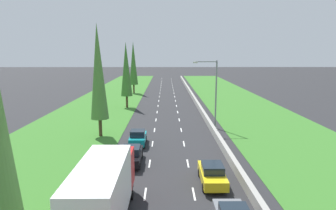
# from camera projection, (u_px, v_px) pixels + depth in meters

# --- Properties ---
(ground_plane) EXTENTS (300.00, 300.00, 0.00)m
(ground_plane) POSITION_uv_depth(u_px,v_px,m) (167.00, 103.00, 59.97)
(ground_plane) COLOR #28282B
(ground_plane) RESTS_ON ground
(grass_verge_left) EXTENTS (14.00, 140.00, 0.04)m
(grass_verge_left) POSITION_uv_depth(u_px,v_px,m) (104.00, 103.00, 59.88)
(grass_verge_left) COLOR #387528
(grass_verge_left) RESTS_ON ground
(grass_verge_right) EXTENTS (14.00, 140.00, 0.04)m
(grass_verge_right) POSITION_uv_depth(u_px,v_px,m) (239.00, 103.00, 60.06)
(grass_verge_right) COLOR #387528
(grass_verge_right) RESTS_ON ground
(median_barrier) EXTENTS (0.44, 120.00, 0.85)m
(median_barrier) POSITION_uv_depth(u_px,v_px,m) (196.00, 101.00, 59.93)
(median_barrier) COLOR #9E9B93
(median_barrier) RESTS_ON ground
(lane_markings) EXTENTS (3.64, 116.00, 0.01)m
(lane_markings) POSITION_uv_depth(u_px,v_px,m) (167.00, 103.00, 59.97)
(lane_markings) COLOR white
(lane_markings) RESTS_ON ground
(white_box_truck_left_lane) EXTENTS (2.46, 9.40, 4.18)m
(white_box_truck_left_lane) POSITION_uv_depth(u_px,v_px,m) (104.00, 193.00, 16.95)
(white_box_truck_left_lane) COLOR black
(white_box_truck_left_lane) RESTS_ON ground
(black_sedan_left_lane) EXTENTS (1.82, 4.50, 1.64)m
(black_sedan_left_lane) POSITION_uv_depth(u_px,v_px,m) (131.00, 155.00, 27.32)
(black_sedan_left_lane) COLOR black
(black_sedan_left_lane) RESTS_ON ground
(teal_hatchback_left_lane) EXTENTS (1.74, 3.90, 1.72)m
(teal_hatchback_left_lane) POSITION_uv_depth(u_px,v_px,m) (138.00, 138.00, 32.84)
(teal_hatchback_left_lane) COLOR teal
(teal_hatchback_left_lane) RESTS_ON ground
(yellow_sedan_right_lane) EXTENTS (1.82, 4.50, 1.64)m
(yellow_sedan_right_lane) POSITION_uv_depth(u_px,v_px,m) (212.00, 174.00, 23.10)
(yellow_sedan_right_lane) COLOR yellow
(yellow_sedan_right_lane) RESTS_ON ground
(poplar_tree_second) EXTENTS (2.13, 2.13, 13.40)m
(poplar_tree_second) POSITION_uv_depth(u_px,v_px,m) (98.00, 72.00, 35.07)
(poplar_tree_second) COLOR #4C3823
(poplar_tree_second) RESTS_ON ground
(poplar_tree_third) EXTENTS (2.10, 2.10, 11.88)m
(poplar_tree_third) POSITION_uv_depth(u_px,v_px,m) (126.00, 69.00, 54.09)
(poplar_tree_third) COLOR #4C3823
(poplar_tree_third) RESTS_ON ground
(poplar_tree_fourth) EXTENTS (2.12, 2.12, 12.69)m
(poplar_tree_fourth) POSITION_uv_depth(u_px,v_px,m) (133.00, 63.00, 73.23)
(poplar_tree_fourth) COLOR #4C3823
(poplar_tree_fourth) RESTS_ON ground
(street_light_mast) EXTENTS (3.20, 0.28, 9.00)m
(street_light_mast) POSITION_uv_depth(u_px,v_px,m) (213.00, 89.00, 39.36)
(street_light_mast) COLOR gray
(street_light_mast) RESTS_ON ground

